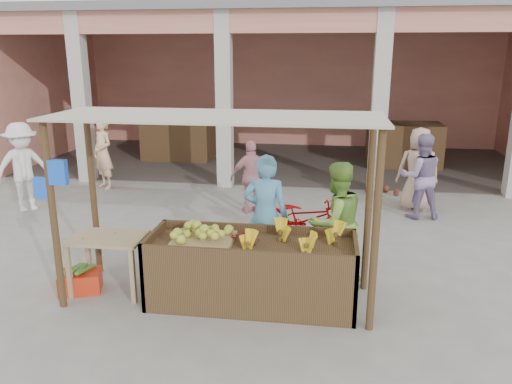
% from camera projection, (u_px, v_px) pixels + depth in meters
% --- Properties ---
extents(ground, '(60.00, 60.00, 0.00)m').
position_uv_depth(ground, '(214.00, 299.00, 6.50)').
color(ground, slate).
rests_on(ground, ground).
extents(market_building, '(14.40, 6.40, 4.20)m').
position_uv_depth(market_building, '(283.00, 67.00, 14.26)').
color(market_building, tan).
rests_on(market_building, ground).
extents(fruit_stall, '(2.60, 0.95, 0.80)m').
position_uv_depth(fruit_stall, '(252.00, 273.00, 6.33)').
color(fruit_stall, '#513A20').
rests_on(fruit_stall, ground).
extents(stall_awning, '(4.09, 1.35, 2.39)m').
position_uv_depth(stall_awning, '(210.00, 149.00, 6.03)').
color(stall_awning, '#513A20').
rests_on(stall_awning, ground).
extents(banana_heap, '(1.19, 0.65, 0.22)m').
position_uv_depth(banana_heap, '(290.00, 238.00, 6.11)').
color(banana_heap, yellow).
rests_on(banana_heap, fruit_stall).
extents(melon_tray, '(0.75, 0.65, 0.20)m').
position_uv_depth(melon_tray, '(203.00, 236.00, 6.24)').
color(melon_tray, '#987E4E').
rests_on(melon_tray, fruit_stall).
extents(berry_heap, '(0.42, 0.35, 0.13)m').
position_uv_depth(berry_heap, '(242.00, 237.00, 6.26)').
color(berry_heap, maroon).
rests_on(berry_heap, fruit_stall).
extents(side_table, '(0.98, 0.66, 0.78)m').
position_uv_depth(side_table, '(108.00, 246.00, 6.56)').
color(side_table, tan).
rests_on(side_table, ground).
extents(papaya_pile, '(0.78, 0.44, 0.22)m').
position_uv_depth(papaya_pile, '(106.00, 229.00, 6.49)').
color(papaya_pile, '#459330').
rests_on(papaya_pile, side_table).
extents(red_crate, '(0.62, 0.53, 0.28)m').
position_uv_depth(red_crate, '(80.00, 282.00, 6.69)').
color(red_crate, red).
rests_on(red_crate, ground).
extents(plantain_bundle, '(0.43, 0.30, 0.09)m').
position_uv_depth(plantain_bundle, '(79.00, 269.00, 6.64)').
color(plantain_bundle, '#4A802E').
rests_on(plantain_bundle, red_crate).
extents(produce_sacks, '(1.11, 0.83, 0.67)m').
position_uv_depth(produce_sacks, '(383.00, 180.00, 11.17)').
color(produce_sacks, maroon).
rests_on(produce_sacks, ground).
extents(vendor_blue, '(0.72, 0.54, 1.88)m').
position_uv_depth(vendor_blue, '(266.00, 211.00, 7.04)').
color(vendor_blue, '#5CA4D0').
rests_on(vendor_blue, ground).
extents(vendor_green, '(1.00, 0.88, 1.80)m').
position_uv_depth(vendor_green, '(336.00, 220.00, 6.80)').
color(vendor_green, '#7CB141').
rests_on(vendor_green, ground).
extents(motorcycle, '(1.11, 1.83, 0.91)m').
position_uv_depth(motorcycle, '(304.00, 218.00, 8.28)').
color(motorcycle, '#8E0302').
rests_on(motorcycle, ground).
extents(shopper_a, '(1.30, 1.32, 1.93)m').
position_uv_depth(shopper_a, '(23.00, 164.00, 9.91)').
color(shopper_a, white).
rests_on(shopper_a, ground).
extents(shopper_b, '(1.03, 0.80, 1.56)m').
position_uv_depth(shopper_b, '(252.00, 175.00, 9.82)').
color(shopper_b, '#D28C95').
rests_on(shopper_b, ground).
extents(shopper_c, '(0.92, 0.62, 1.87)m').
position_uv_depth(shopper_c, '(418.00, 165.00, 9.95)').
color(shopper_c, tan).
rests_on(shopper_c, ground).
extents(shopper_e, '(0.81, 0.77, 1.74)m').
position_uv_depth(shopper_e, '(103.00, 152.00, 11.57)').
color(shopper_e, '#EAB787').
rests_on(shopper_e, ground).
extents(shopper_f, '(0.93, 0.61, 1.80)m').
position_uv_depth(shopper_f, '(421.00, 172.00, 9.48)').
color(shopper_f, '#8C76A2').
rests_on(shopper_f, ground).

